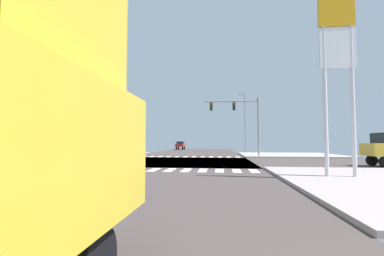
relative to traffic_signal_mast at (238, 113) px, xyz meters
The scene contains 11 objects.
ground 11.08m from the traffic_signal_mast, 129.95° to the right, with size 90.00×90.00×0.05m.
sidewalk_corner_ne 9.45m from the traffic_signal_mast, 33.69° to the left, with size 12.00×12.00×0.14m.
sidewalk_corner_nw 20.45m from the traffic_signal_mast, 167.03° to the left, with size 12.00×12.00×0.14m.
crosswalk_near 17.01m from the traffic_signal_mast, 113.88° to the right, with size 13.50×2.00×0.01m.
crosswalk_far 8.29m from the traffic_signal_mast, behind, with size 13.50×2.00×0.01m.
traffic_signal_mast is the anchor object (origin of this frame).
gas_station_sign 18.32m from the traffic_signal_mast, 79.30° to the right, with size 1.60×0.20×8.47m.
street_lamp 10.13m from the traffic_signal_mast, 81.07° to the left, with size 1.78×0.32×9.23m.
bank_building 25.45m from the traffic_signal_mast, 168.42° to the left, with size 15.99×9.54×4.58m.
sedan_nearside_1 23.50m from the traffic_signal_mast, 169.94° to the right, with size 4.30×1.80×1.88m.
sedan_farside_2 32.25m from the traffic_signal_mast, 110.72° to the left, with size 1.80×4.30×1.88m.
Camera 1 is at (4.31, -22.94, 1.67)m, focal length 24.37 mm.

